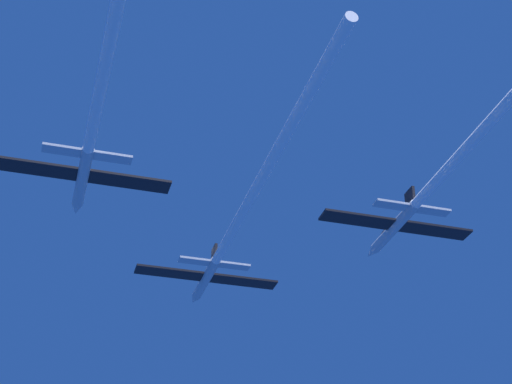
% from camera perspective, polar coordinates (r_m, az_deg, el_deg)
% --- Properties ---
extents(jet_lead, '(15.06, 48.17, 2.50)m').
position_cam_1_polar(jet_lead, '(75.94, -1.14, -1.81)').
color(jet_lead, '#B2BAC6').
extents(jet_left_wing, '(15.06, 44.62, 2.50)m').
position_cam_1_polar(jet_left_wing, '(62.72, -10.72, 6.61)').
color(jet_left_wing, '#B2BAC6').
extents(jet_right_wing, '(15.06, 46.72, 2.50)m').
position_cam_1_polar(jet_right_wing, '(70.30, 13.87, 2.52)').
color(jet_right_wing, '#B2BAC6').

